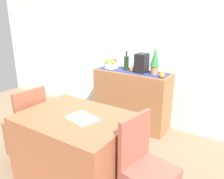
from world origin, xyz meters
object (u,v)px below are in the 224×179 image
chair_near_window (27,135)px  open_book (82,118)px  dining_table (77,148)px  sideboard_console (132,99)px  wine_bottle (126,63)px  fruit_bowl (111,66)px  coffee_maker (142,63)px  potted_plant (155,60)px

chair_near_window → open_book: bearing=-0.9°
dining_table → chair_near_window: bearing=-179.9°
sideboard_console → wine_bottle: size_ratio=3.92×
sideboard_console → chair_near_window: size_ratio=1.30×
fruit_bowl → dining_table: (0.50, -1.43, -0.56)m
sideboard_console → wine_bottle: wine_bottle is taller
sideboard_console → coffee_maker: size_ratio=4.15×
dining_table → coffee_maker: bearing=88.7°
wine_bottle → chair_near_window: (-0.60, -1.44, -0.73)m
sideboard_console → potted_plant: size_ratio=3.01×
open_book → fruit_bowl: bearing=126.5°
fruit_bowl → potted_plant: size_ratio=0.61×
dining_table → open_book: (0.11, -0.02, 0.38)m
wine_bottle → chair_near_window: 1.72m
potted_plant → chair_near_window: potted_plant is taller
coffee_maker → open_book: coffee_maker is taller
dining_table → sideboard_console: bearing=94.6°
wine_bottle → potted_plant: bearing=0.0°
dining_table → chair_near_window: size_ratio=1.24×
potted_plant → sideboard_console: bearing=180.0°
wine_bottle → open_book: bearing=-77.2°
coffee_maker → chair_near_window: 1.83m
open_book → chair_near_window: (-0.93, 0.01, -0.48)m
chair_near_window → potted_plant: bearing=53.6°
chair_near_window → fruit_bowl: bearing=77.4°
potted_plant → chair_near_window: size_ratio=0.43×
coffee_maker → potted_plant: potted_plant is taller
sideboard_console → coffee_maker: 0.60m
coffee_maker → wine_bottle: bearing=180.0°
wine_bottle → coffee_maker: (0.25, 0.00, 0.03)m
coffee_maker → open_book: 1.48m
sideboard_console → open_book: (0.22, -1.45, 0.31)m
coffee_maker → open_book: (0.07, -1.45, -0.28)m
sideboard_console → chair_near_window: 1.61m
open_book → sideboard_console: bearing=112.5°
wine_bottle → open_book: size_ratio=1.07×
fruit_bowl → open_book: size_ratio=0.84×
dining_table → potted_plant: bearing=80.6°
sideboard_console → chair_near_window: bearing=-116.2°
open_book → coffee_maker: bearing=106.7°
chair_near_window → coffee_maker: bearing=59.3°
dining_table → chair_near_window: chair_near_window is taller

